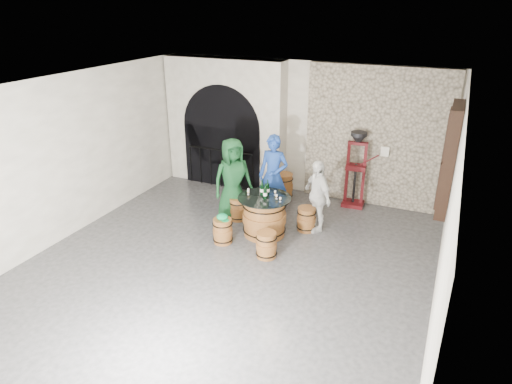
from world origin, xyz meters
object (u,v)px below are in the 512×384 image
at_px(barrel_stool_far, 272,205).
at_px(barrel_stool_near_right, 266,245).
at_px(person_green, 233,179).
at_px(barrel_stool_near_left, 223,231).
at_px(person_white, 317,196).
at_px(wine_bottle_left, 262,189).
at_px(corking_press, 356,164).
at_px(barrel_stool_right, 306,219).
at_px(barrel_table, 264,216).
at_px(wine_bottle_center, 265,193).
at_px(barrel_stool_left, 238,209).
at_px(person_blue, 273,176).
at_px(wine_bottle_right, 268,189).
at_px(side_barrel, 283,186).

distance_m(barrel_stool_far, barrel_stool_near_right, 1.78).
bearing_deg(barrel_stool_near_right, person_green, 136.06).
distance_m(barrel_stool_near_left, person_white, 2.06).
relative_size(person_green, person_white, 1.17).
distance_m(wine_bottle_left, corking_press, 2.51).
bearing_deg(corking_press, barrel_stool_right, -115.03).
xyz_separation_m(barrel_table, barrel_stool_near_right, (0.39, -0.81, -0.16)).
bearing_deg(barrel_stool_near_left, barrel_table, 46.47).
bearing_deg(barrel_stool_near_left, wine_bottle_center, 42.07).
relative_size(barrel_table, corking_press, 0.61).
xyz_separation_m(barrel_stool_left, person_blue, (0.59, 0.58, 0.66)).
height_order(barrel_stool_near_left, wine_bottle_left, wine_bottle_left).
xyz_separation_m(person_green, wine_bottle_right, (0.96, -0.33, 0.06)).
relative_size(barrel_table, barrel_stool_near_right, 2.11).
bearing_deg(person_green, barrel_table, -77.91).
xyz_separation_m(barrel_table, barrel_stool_left, (-0.80, 0.41, -0.16)).
xyz_separation_m(barrel_table, wine_bottle_left, (-0.10, 0.10, 0.55)).
bearing_deg(barrel_stool_near_right, corking_press, 72.12).
bearing_deg(corking_press, person_green, -148.36).
xyz_separation_m(wine_bottle_right, side_barrel, (-0.31, 1.71, -0.64)).
distance_m(barrel_stool_left, side_barrel, 1.54).
distance_m(barrel_stool_far, side_barrel, 0.99).
bearing_deg(person_white, barrel_stool_far, -149.35).
relative_size(barrel_table, barrel_stool_far, 2.11).
xyz_separation_m(person_white, corking_press, (0.45, 1.51, 0.27)).
bearing_deg(wine_bottle_right, barrel_stool_far, 104.66).
bearing_deg(wine_bottle_right, wine_bottle_left, -152.71).
distance_m(barrel_table, wine_bottle_right, 0.57).
relative_size(barrel_stool_near_left, corking_press, 0.29).
bearing_deg(barrel_stool_left, side_barrel, 71.07).
bearing_deg(person_green, barrel_stool_right, -49.64).
distance_m(barrel_table, person_green, 1.18).
height_order(person_white, wine_bottle_right, person_white).
height_order(barrel_stool_left, barrel_stool_far, same).
height_order(barrel_stool_left, barrel_stool_near_right, same).
relative_size(barrel_stool_near_right, person_blue, 0.28).
height_order(person_green, person_blue, person_blue).
xyz_separation_m(barrel_stool_far, corking_press, (1.53, 1.27, 0.78)).
bearing_deg(barrel_stool_right, corking_press, 69.30).
xyz_separation_m(barrel_table, person_blue, (-0.21, 0.98, 0.50)).
distance_m(barrel_stool_near_left, wine_bottle_center, 1.13).
xyz_separation_m(barrel_stool_right, barrel_stool_near_right, (-0.34, -1.33, 0.00)).
bearing_deg(person_blue, barrel_stool_left, -136.20).
bearing_deg(wine_bottle_right, barrel_stool_near_left, -127.81).
xyz_separation_m(barrel_stool_right, side_barrel, (-1.03, 1.33, 0.06)).
height_order(barrel_stool_near_right, person_blue, person_blue).
bearing_deg(wine_bottle_left, barrel_stool_left, 156.35).
distance_m(person_green, person_white, 1.86).
xyz_separation_m(barrel_stool_near_left, corking_press, (1.96, 2.80, 0.78)).
bearing_deg(corking_press, barrel_stool_far, -144.56).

